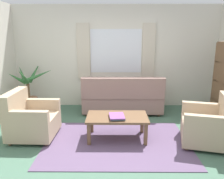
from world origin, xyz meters
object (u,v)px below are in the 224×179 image
couch (122,98)px  potted_plant (29,94)px  book_stack_on_table (117,117)px  armchair_left (30,119)px  coffee_table (117,119)px  armchair_right (210,125)px

couch → potted_plant: bearing=-2.6°
couch → book_stack_on_table: 1.55m
armchair_left → coffee_table: (1.61, -0.05, 0.03)m
armchair_left → potted_plant: bearing=22.0°
armchair_right → book_stack_on_table: (-1.61, 0.09, 0.11)m
coffee_table → armchair_right: bearing=-6.8°
book_stack_on_table → potted_plant: size_ratio=0.27×
armchair_right → book_stack_on_table: armchair_right is taller
couch → armchair_left: (-1.75, -1.38, -0.01)m
armchair_right → potted_plant: (-3.76, 1.73, 0.09)m
armchair_left → coffee_table: size_ratio=0.80×
couch → coffee_table: (-0.15, -1.43, 0.01)m
armchair_left → book_stack_on_table: 1.62m
couch → armchair_left: couch is taller
armchair_right → coffee_table: armchair_right is taller
coffee_table → book_stack_on_table: size_ratio=3.07×
couch → book_stack_on_table: bearing=84.4°
coffee_table → book_stack_on_table: 0.13m
armchair_left → armchair_right: same height
armchair_left → couch: bearing=-50.2°
couch → armchair_left: size_ratio=2.16×
armchair_right → armchair_left: bearing=-80.4°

